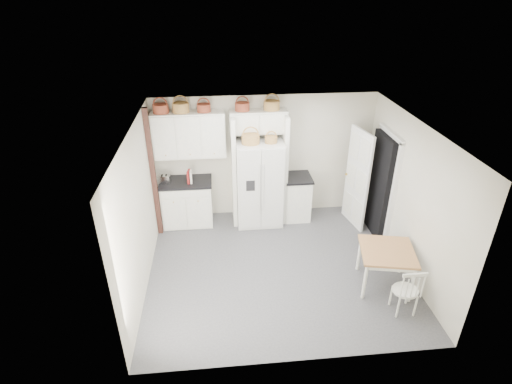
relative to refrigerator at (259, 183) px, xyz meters
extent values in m
plane|color=#3F3F43|center=(0.15, -1.62, -0.90)|extent=(4.50, 4.50, 0.00)
plane|color=white|center=(0.15, -1.62, 1.70)|extent=(4.50, 4.50, 0.00)
plane|color=silver|center=(0.15, 0.38, 0.40)|extent=(4.50, 0.00, 4.50)
plane|color=silver|center=(-2.10, -1.62, 0.40)|extent=(0.00, 4.00, 4.00)
plane|color=silver|center=(2.40, -1.62, 0.40)|extent=(0.00, 4.00, 4.00)
cube|color=silver|center=(0.00, 0.00, 0.00)|extent=(0.93, 0.75, 1.80)
cube|color=silver|center=(-1.49, 0.08, -0.43)|extent=(1.01, 0.64, 0.93)
cube|color=silver|center=(0.81, 0.08, -0.44)|extent=(0.52, 0.63, 0.92)
cube|color=olive|center=(1.85, -2.24, -0.54)|extent=(1.00, 1.00, 0.71)
cube|color=silver|center=(1.93, -2.85, -0.50)|extent=(0.39, 0.36, 0.80)
cube|color=black|center=(-1.49, 0.08, 0.06)|extent=(1.05, 0.68, 0.04)
cube|color=black|center=(0.81, 0.08, 0.04)|extent=(0.57, 0.67, 0.04)
cube|color=silver|center=(-1.90, 0.02, 0.16)|extent=(0.27, 0.20, 0.17)
cube|color=maroon|center=(-1.41, 0.00, 0.21)|extent=(0.07, 0.18, 0.26)
cube|color=white|center=(-1.37, 0.00, 0.20)|extent=(0.04, 0.17, 0.25)
cylinder|color=brown|center=(-1.84, 0.21, 1.54)|extent=(0.29, 0.29, 0.17)
cylinder|color=#9E6C2F|center=(-1.46, 0.21, 1.54)|extent=(0.31, 0.31, 0.18)
cylinder|color=brown|center=(-1.04, 0.21, 1.53)|extent=(0.26, 0.26, 0.15)
cylinder|color=brown|center=(-0.31, 0.21, 1.53)|extent=(0.28, 0.28, 0.16)
cylinder|color=#9E6C2F|center=(0.26, 0.21, 1.54)|extent=(0.31, 0.31, 0.18)
cylinder|color=#9E6C2F|center=(-0.18, -0.10, 0.99)|extent=(0.34, 0.34, 0.18)
cylinder|color=#9E6C2F|center=(0.21, -0.10, 0.96)|extent=(0.24, 0.24, 0.13)
cube|color=silver|center=(-1.35, 0.21, 1.00)|extent=(1.40, 0.34, 0.90)
cube|color=silver|center=(0.00, 0.21, 1.23)|extent=(1.12, 0.34, 0.45)
cube|color=silver|center=(-0.51, 0.08, 0.25)|extent=(0.08, 0.60, 2.30)
cube|color=silver|center=(0.51, 0.08, 0.25)|extent=(0.08, 0.60, 2.30)
cube|color=black|center=(-2.05, -0.27, 0.40)|extent=(0.09, 0.09, 2.60)
cube|color=black|center=(2.31, -0.62, 0.13)|extent=(0.18, 0.85, 2.05)
cube|color=white|center=(1.95, -0.28, 0.13)|extent=(0.21, 0.79, 2.05)
camera|label=1|loc=(-0.79, -7.23, 3.67)|focal=28.00mm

